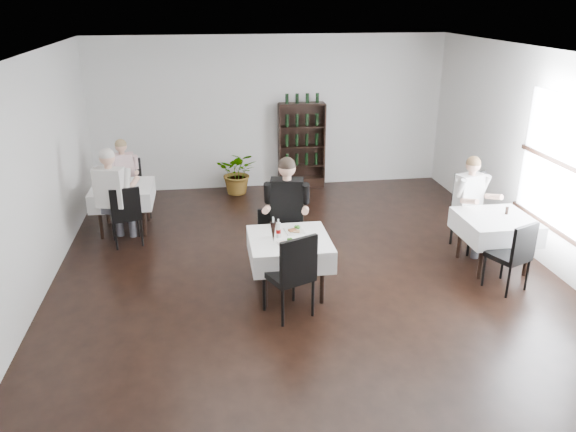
# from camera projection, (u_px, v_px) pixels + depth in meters

# --- Properties ---
(room_shell) EXTENTS (9.00, 9.00, 9.00)m
(room_shell) POSITION_uv_depth(u_px,v_px,m) (313.00, 183.00, 6.98)
(room_shell) COLOR black
(room_shell) RESTS_ON ground
(window_right) EXTENTS (0.06, 2.30, 1.85)m
(window_right) POSITION_uv_depth(u_px,v_px,m) (570.00, 171.00, 7.46)
(window_right) COLOR white
(window_right) RESTS_ON room_shell
(wine_shelf) EXTENTS (0.90, 0.28, 1.75)m
(wine_shelf) POSITION_uv_depth(u_px,v_px,m) (302.00, 146.00, 11.27)
(wine_shelf) COLOR black
(wine_shelf) RESTS_ON ground
(main_table) EXTENTS (1.03, 1.03, 0.77)m
(main_table) POSITION_uv_depth(u_px,v_px,m) (289.00, 249.00, 7.26)
(main_table) COLOR black
(main_table) RESTS_ON ground
(left_table) EXTENTS (0.98, 0.98, 0.77)m
(left_table) POSITION_uv_depth(u_px,v_px,m) (123.00, 195.00, 9.24)
(left_table) COLOR black
(left_table) RESTS_ON ground
(right_table) EXTENTS (0.98, 0.98, 0.77)m
(right_table) POSITION_uv_depth(u_px,v_px,m) (495.00, 227.00, 7.95)
(right_table) COLOR black
(right_table) RESTS_ON ground
(potted_tree) EXTENTS (0.92, 0.85, 0.87)m
(potted_tree) POSITION_uv_depth(u_px,v_px,m) (238.00, 172.00, 11.03)
(potted_tree) COLOR #2B6121
(potted_tree) RESTS_ON ground
(main_chair_far) EXTENTS (0.45, 0.46, 0.86)m
(main_chair_far) POSITION_uv_depth(u_px,v_px,m) (273.00, 234.00, 8.02)
(main_chair_far) COLOR black
(main_chair_far) RESTS_ON ground
(main_chair_near) EXTENTS (0.66, 0.66, 1.09)m
(main_chair_near) POSITION_uv_depth(u_px,v_px,m) (292.00, 271.00, 6.67)
(main_chair_near) COLOR black
(main_chair_near) RESTS_ON ground
(left_chair_far) EXTENTS (0.60, 0.61, 1.01)m
(left_chair_far) POSITION_uv_depth(u_px,v_px,m) (131.00, 185.00, 9.85)
(left_chair_far) COLOR black
(left_chair_far) RESTS_ON ground
(left_chair_near) EXTENTS (0.54, 0.54, 0.98)m
(left_chair_near) POSITION_uv_depth(u_px,v_px,m) (126.00, 212.00, 8.66)
(left_chair_near) COLOR black
(left_chair_near) RESTS_ON ground
(right_chair_far) EXTENTS (0.61, 0.61, 1.16)m
(right_chair_far) POSITION_uv_depth(u_px,v_px,m) (473.00, 206.00, 8.61)
(right_chair_far) COLOR black
(right_chair_far) RESTS_ON ground
(right_chair_near) EXTENTS (0.59, 0.59, 0.98)m
(right_chair_near) POSITION_uv_depth(u_px,v_px,m) (514.00, 252.00, 7.31)
(right_chair_near) COLOR black
(right_chair_near) RESTS_ON ground
(diner_main) EXTENTS (0.67, 0.70, 1.65)m
(diner_main) POSITION_uv_depth(u_px,v_px,m) (287.00, 207.00, 7.74)
(diner_main) COLOR #45464E
(diner_main) RESTS_ON ground
(diner_left_far) EXTENTS (0.55, 0.56, 1.38)m
(diner_left_far) POSITION_uv_depth(u_px,v_px,m) (124.00, 172.00, 9.78)
(diner_left_far) COLOR #45464E
(diner_left_far) RESTS_ON ground
(diner_left_near) EXTENTS (0.66, 0.70, 1.58)m
(diner_left_near) POSITION_uv_depth(u_px,v_px,m) (113.00, 189.00, 8.59)
(diner_left_near) COLOR #45464E
(diner_left_near) RESTS_ON ground
(diner_right_far) EXTENTS (0.62, 0.66, 1.48)m
(diner_right_far) POSITION_uv_depth(u_px,v_px,m) (473.00, 197.00, 8.41)
(diner_right_far) COLOR #45464E
(diner_right_far) RESTS_ON ground
(plate_far) EXTENTS (0.26, 0.26, 0.07)m
(plate_far) POSITION_uv_depth(u_px,v_px,m) (295.00, 230.00, 7.40)
(plate_far) COLOR white
(plate_far) RESTS_ON main_table
(plate_near) EXTENTS (0.24, 0.24, 0.07)m
(plate_near) POSITION_uv_depth(u_px,v_px,m) (287.00, 243.00, 7.03)
(plate_near) COLOR white
(plate_near) RESTS_ON main_table
(pilsner_dark) EXTENTS (0.08, 0.08, 0.34)m
(pilsner_dark) POSITION_uv_depth(u_px,v_px,m) (273.00, 232.00, 7.04)
(pilsner_dark) COLOR black
(pilsner_dark) RESTS_ON main_table
(pilsner_lager) EXTENTS (0.06, 0.06, 0.27)m
(pilsner_lager) POSITION_uv_depth(u_px,v_px,m) (274.00, 230.00, 7.18)
(pilsner_lager) COLOR gold
(pilsner_lager) RESTS_ON main_table
(coke_bottle) EXTENTS (0.06, 0.06, 0.25)m
(coke_bottle) POSITION_uv_depth(u_px,v_px,m) (278.00, 230.00, 7.20)
(coke_bottle) COLOR silver
(coke_bottle) RESTS_ON main_table
(napkin_cutlery) EXTENTS (0.19, 0.18, 0.02)m
(napkin_cutlery) POSITION_uv_depth(u_px,v_px,m) (308.00, 243.00, 7.05)
(napkin_cutlery) COLOR black
(napkin_cutlery) RESTS_ON main_table
(pepper_mill) EXTENTS (0.05, 0.05, 0.11)m
(pepper_mill) POSITION_uv_depth(u_px,v_px,m) (507.00, 211.00, 7.98)
(pepper_mill) COLOR black
(pepper_mill) RESTS_ON right_table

